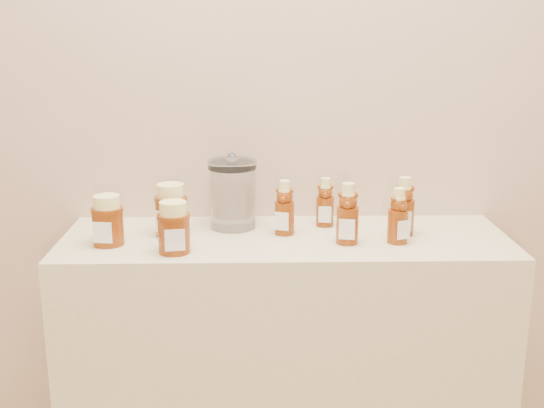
{
  "coord_description": "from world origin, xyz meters",
  "views": [
    {
      "loc": [
        -0.08,
        -0.19,
        1.46
      ],
      "look_at": [
        -0.04,
        1.52,
        1.0
      ],
      "focal_mm": 45.0,
      "sensor_mm": 36.0,
      "label": 1
    }
  ],
  "objects_px": {
    "glass_canister": "(233,192)",
    "display_table": "(285,387)",
    "honey_jar_left": "(108,220)",
    "bear_bottle_back_left": "(285,204)",
    "bear_bottle_front_left": "(348,210)"
  },
  "relations": [
    {
      "from": "display_table",
      "to": "bear_bottle_back_left",
      "type": "height_order",
      "value": "bear_bottle_back_left"
    },
    {
      "from": "display_table",
      "to": "honey_jar_left",
      "type": "bearing_deg",
      "value": -173.49
    },
    {
      "from": "glass_canister",
      "to": "bear_bottle_front_left",
      "type": "bearing_deg",
      "value": -26.1
    },
    {
      "from": "glass_canister",
      "to": "display_table",
      "type": "bearing_deg",
      "value": -32.8
    },
    {
      "from": "honey_jar_left",
      "to": "glass_canister",
      "type": "height_order",
      "value": "glass_canister"
    },
    {
      "from": "bear_bottle_front_left",
      "to": "glass_canister",
      "type": "height_order",
      "value": "glass_canister"
    },
    {
      "from": "bear_bottle_back_left",
      "to": "glass_canister",
      "type": "height_order",
      "value": "glass_canister"
    },
    {
      "from": "bear_bottle_back_left",
      "to": "honey_jar_left",
      "type": "relative_size",
      "value": 1.29
    },
    {
      "from": "display_table",
      "to": "glass_canister",
      "type": "distance_m",
      "value": 0.58
    },
    {
      "from": "bear_bottle_back_left",
      "to": "bear_bottle_front_left",
      "type": "relative_size",
      "value": 0.93
    },
    {
      "from": "display_table",
      "to": "bear_bottle_front_left",
      "type": "xyz_separation_m",
      "value": [
        0.16,
        -0.06,
        0.54
      ]
    },
    {
      "from": "bear_bottle_back_left",
      "to": "bear_bottle_front_left",
      "type": "bearing_deg",
      "value": -9.35
    },
    {
      "from": "bear_bottle_front_left",
      "to": "glass_canister",
      "type": "distance_m",
      "value": 0.34
    },
    {
      "from": "honey_jar_left",
      "to": "glass_canister",
      "type": "relative_size",
      "value": 0.63
    },
    {
      "from": "bear_bottle_back_left",
      "to": "glass_canister",
      "type": "relative_size",
      "value": 0.81
    }
  ]
}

